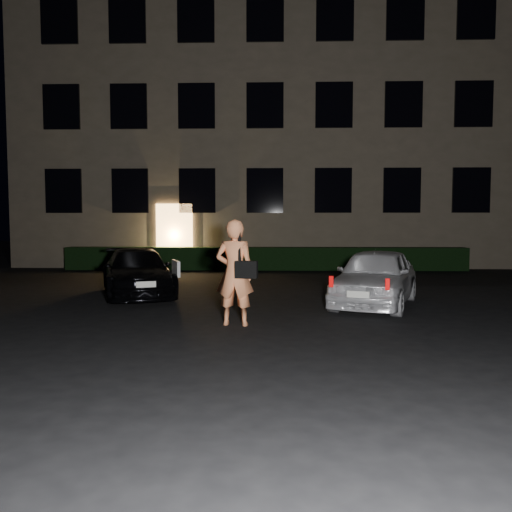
{
  "coord_description": "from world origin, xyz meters",
  "views": [
    {
      "loc": [
        0.24,
        -8.24,
        1.77
      ],
      "look_at": [
        -0.07,
        2.0,
        1.09
      ],
      "focal_mm": 35.0,
      "sensor_mm": 36.0,
      "label": 1
    }
  ],
  "objects": [
    {
      "name": "hedge",
      "position": [
        0.0,
        10.5,
        0.42
      ],
      "size": [
        15.0,
        0.7,
        0.85
      ],
      "primitive_type": "cube",
      "color": "black",
      "rests_on": "ground"
    },
    {
      "name": "hatch",
      "position": [
        2.48,
        2.46,
        0.62
      ],
      "size": [
        2.69,
        3.91,
        1.24
      ],
      "rotation": [
        0.0,
        0.0,
        -0.38
      ],
      "color": "silver",
      "rests_on": "ground"
    },
    {
      "name": "man",
      "position": [
        -0.38,
        0.28,
        0.92
      ],
      "size": [
        0.76,
        0.52,
        1.83
      ],
      "rotation": [
        0.0,
        0.0,
        3.01
      ],
      "color": "#FB9159",
      "rests_on": "ground"
    },
    {
      "name": "sedan",
      "position": [
        -3.06,
        3.88,
        0.56
      ],
      "size": [
        2.8,
        4.15,
        1.12
      ],
      "rotation": [
        0.0,
        0.0,
        0.36
      ],
      "color": "black",
      "rests_on": "ground"
    },
    {
      "name": "building",
      "position": [
        -0.0,
        14.99,
        6.0
      ],
      "size": [
        20.0,
        8.11,
        12.0
      ],
      "color": "brown",
      "rests_on": "ground"
    },
    {
      "name": "ground",
      "position": [
        0.0,
        0.0,
        0.0
      ],
      "size": [
        80.0,
        80.0,
        0.0
      ],
      "primitive_type": "plane",
      "color": "black",
      "rests_on": "ground"
    }
  ]
}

